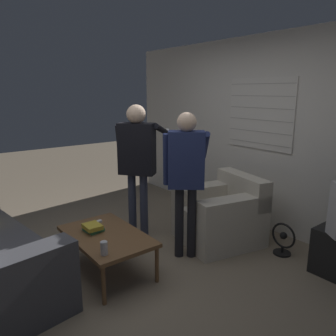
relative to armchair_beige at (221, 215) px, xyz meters
name	(u,v)px	position (x,y,z in m)	size (l,w,h in m)	color
ground_plane	(131,266)	(-0.14, -1.23, -0.34)	(16.00, 16.00, 0.00)	#7F705B
wall_back	(257,133)	(-0.14, 0.80, 0.95)	(5.20, 0.08, 2.55)	silver
armchair_beige	(221,215)	(0.00, 0.00, 0.00)	(1.03, 1.06, 0.82)	beige
coffee_table	(107,238)	(-0.22, -1.47, 0.04)	(1.04, 0.65, 0.41)	brown
person_left_standing	(137,155)	(-0.73, -0.75, 0.74)	(0.52, 0.85, 1.68)	#33384C
person_right_standing	(186,169)	(0.02, -0.61, 0.69)	(0.48, 0.73, 1.63)	black
book_stack	(93,228)	(-0.37, -1.55, 0.12)	(0.22, 0.19, 0.08)	#33754C
soda_can	(104,248)	(0.15, -1.68, 0.14)	(0.07, 0.07, 0.13)	silver
spare_remote	(96,222)	(-0.54, -1.43, 0.09)	(0.06, 0.14, 0.02)	white
floor_fan	(283,240)	(0.69, 0.30, -0.16)	(0.30, 0.20, 0.38)	black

